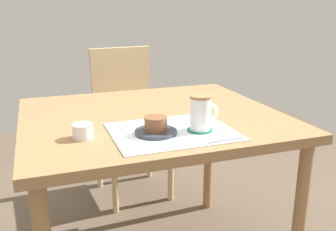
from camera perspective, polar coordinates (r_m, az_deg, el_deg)
name	(u,v)px	position (r m, az deg, el deg)	size (l,w,h in m)	color
dining_table	(152,133)	(1.56, -2.43, -2.65)	(1.03, 0.90, 0.74)	#997047
wooden_chair	(128,116)	(2.36, -6.12, -0.11)	(0.46, 0.46, 0.91)	#D1B27F
placemat	(172,132)	(1.32, 0.59, -2.47)	(0.42, 0.34, 0.00)	white
pastry_plate	(156,132)	(1.29, -1.87, -2.51)	(0.15, 0.15, 0.01)	#333842
pastry	(156,124)	(1.28, -1.88, -1.24)	(0.08, 0.08, 0.05)	brown
coffee_coaster	(200,130)	(1.33, 4.88, -2.18)	(0.09, 0.09, 0.01)	#196B4C
coffee_mug	(201,112)	(1.31, 5.04, 0.47)	(0.11, 0.08, 0.12)	white
teaspoon	(226,139)	(1.24, 8.90, -3.61)	(0.01, 0.01, 0.13)	silver
sugar_bowl	(83,131)	(1.28, -12.87, -2.34)	(0.07, 0.07, 0.05)	white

